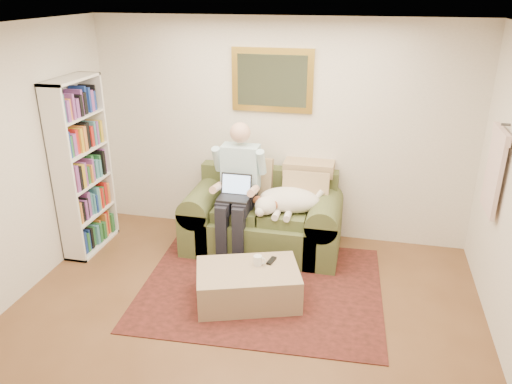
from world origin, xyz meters
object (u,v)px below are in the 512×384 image
(coffee_mug, at_px, (258,260))
(bookshelf, at_px, (82,167))
(laptop, at_px, (235,191))
(sofa, at_px, (263,224))
(sleeping_dog, at_px, (290,200))
(seated_man, at_px, (237,192))
(ottoman, at_px, (248,285))

(coffee_mug, distance_m, bookshelf, 2.32)
(laptop, xyz_separation_m, bookshelf, (-1.74, -0.18, 0.21))
(sofa, bearing_deg, sleeping_dog, -15.74)
(sofa, relative_size, seated_man, 1.19)
(ottoman, bearing_deg, sofa, 94.50)
(seated_man, xyz_separation_m, coffee_mug, (0.43, -0.84, -0.34))
(seated_man, height_order, laptop, seated_man)
(sofa, xyz_separation_m, seated_man, (-0.27, -0.16, 0.44))
(coffee_mug, bearing_deg, sleeping_dog, 80.09)
(seated_man, relative_size, bookshelf, 0.75)
(sleeping_dog, bearing_deg, seated_man, -172.87)
(laptop, distance_m, ottoman, 1.12)
(sleeping_dog, xyz_separation_m, ottoman, (-0.23, -1.01, -0.51))
(seated_man, distance_m, coffee_mug, 1.00)
(sofa, bearing_deg, coffee_mug, -80.78)
(laptop, xyz_separation_m, coffee_mug, (0.43, -0.77, -0.38))
(seated_man, xyz_separation_m, laptop, (0.00, -0.07, 0.04))
(sofa, bearing_deg, ottoman, -85.50)
(sofa, distance_m, sleeping_dog, 0.50)
(sleeping_dog, distance_m, coffee_mug, 0.96)
(laptop, bearing_deg, sofa, 41.02)
(seated_man, bearing_deg, sofa, 31.45)
(seated_man, height_order, ottoman, seated_man)
(laptop, xyz_separation_m, sleeping_dog, (0.59, 0.14, -0.11))
(ottoman, distance_m, bookshelf, 2.35)
(ottoman, bearing_deg, laptop, 112.25)
(laptop, bearing_deg, ottoman, -67.75)
(seated_man, height_order, sleeping_dog, seated_man)
(ottoman, distance_m, coffee_mug, 0.26)
(sleeping_dog, bearing_deg, laptop, -166.36)
(bookshelf, bearing_deg, coffee_mug, -15.13)
(laptop, relative_size, bookshelf, 0.17)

